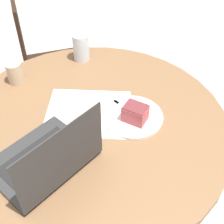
{
  "coord_description": "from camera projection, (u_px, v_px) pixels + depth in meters",
  "views": [
    {
      "loc": [
        0.01,
        0.84,
        1.59
      ],
      "look_at": [
        -0.08,
        0.0,
        0.79
      ],
      "focal_mm": 50.0,
      "sensor_mm": 36.0,
      "label": 1
    }
  ],
  "objects": [
    {
      "name": "fork",
      "position": [
        125.0,
        109.0,
        1.21
      ],
      "size": [
        0.12,
        0.15,
        0.0
      ],
      "rotation": [
        0.0,
        0.0,
        5.33
      ],
      "color": "silver",
      "rests_on": "plate"
    },
    {
      "name": "laptop",
      "position": [
        46.0,
        159.0,
        1.0
      ],
      "size": [
        0.41,
        0.4,
        0.24
      ],
      "rotation": [
        0.0,
        0.0,
        3.87
      ],
      "color": "#2D2D2D",
      "rests_on": "dining_table"
    },
    {
      "name": "dining_table",
      "position": [
        93.0,
        146.0,
        1.28
      ],
      "size": [
        1.04,
        1.04,
        0.75
      ],
      "color": "brown",
      "rests_on": "ground_plane"
    },
    {
      "name": "cake_slice",
      "position": [
        135.0,
        113.0,
        1.15
      ],
      "size": [
        0.11,
        0.1,
        0.07
      ],
      "rotation": [
        0.0,
        0.0,
        5.68
      ],
      "color": "#B74C51",
      "rests_on": "plate"
    },
    {
      "name": "chair",
      "position": [
        49.0,
        66.0,
        1.9
      ],
      "size": [
        0.49,
        0.49,
        0.94
      ],
      "rotation": [
        0.0,
        0.0,
        8.05
      ],
      "color": "black",
      "rests_on": "ground_plane"
    },
    {
      "name": "water_glass",
      "position": [
        81.0,
        47.0,
        1.44
      ],
      "size": [
        0.08,
        0.08,
        0.13
      ],
      "color": "silver",
      "rests_on": "dining_table"
    },
    {
      "name": "plate",
      "position": [
        133.0,
        117.0,
        1.19
      ],
      "size": [
        0.23,
        0.23,
        0.01
      ],
      "color": "silver",
      "rests_on": "dining_table"
    },
    {
      "name": "ground_plane",
      "position": [
        98.0,
        218.0,
        1.7
      ],
      "size": [
        12.0,
        12.0,
        0.0
      ],
      "primitive_type": "plane",
      "color": "#B7AD9E"
    },
    {
      "name": "coffee_glass",
      "position": [
        15.0,
        73.0,
        1.33
      ],
      "size": [
        0.07,
        0.07,
        0.09
      ],
      "color": "#C6AD89",
      "rests_on": "dining_table"
    },
    {
      "name": "paper_document",
      "position": [
        88.0,
        112.0,
        1.21
      ],
      "size": [
        0.36,
        0.32,
        0.0
      ],
      "rotation": [
        0.0,
        0.0,
        -0.16
      ],
      "color": "white",
      "rests_on": "dining_table"
    }
  ]
}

